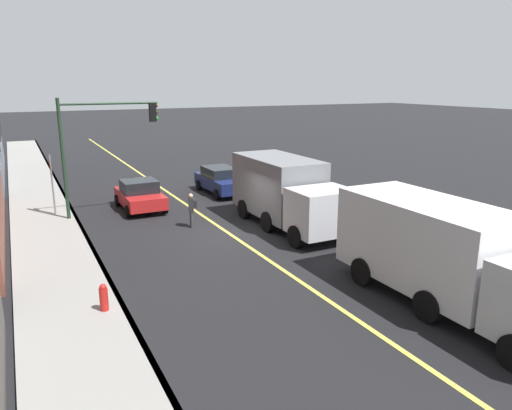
{
  "coord_description": "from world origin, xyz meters",
  "views": [
    {
      "loc": [
        -18.23,
        7.96,
        6.39
      ],
      "look_at": [
        -2.98,
        0.23,
        2.01
      ],
      "focal_mm": 33.82,
      "sensor_mm": 36.0,
      "label": 1
    }
  ],
  "objects_px": {
    "pedestrian_with_backpack": "(192,208)",
    "fire_hydrant": "(104,300)",
    "street_sign_post": "(52,181)",
    "truck_white": "(450,255)",
    "truck_gray": "(286,191)",
    "traffic_light_mast": "(101,136)",
    "car_navy": "(220,180)",
    "car_red": "(140,195)"
  },
  "relations": [
    {
      "from": "pedestrian_with_backpack",
      "to": "fire_hydrant",
      "type": "bearing_deg",
      "value": 143.95
    },
    {
      "from": "street_sign_post",
      "to": "truck_white",
      "type": "bearing_deg",
      "value": -148.99
    },
    {
      "from": "truck_white",
      "to": "truck_gray",
      "type": "height_order",
      "value": "truck_gray"
    },
    {
      "from": "truck_white",
      "to": "street_sign_post",
      "type": "bearing_deg",
      "value": 31.01
    },
    {
      "from": "pedestrian_with_backpack",
      "to": "traffic_light_mast",
      "type": "height_order",
      "value": "traffic_light_mast"
    },
    {
      "from": "car_navy",
      "to": "traffic_light_mast",
      "type": "relative_size",
      "value": 0.76
    },
    {
      "from": "car_navy",
      "to": "traffic_light_mast",
      "type": "distance_m",
      "value": 7.94
    },
    {
      "from": "street_sign_post",
      "to": "fire_hydrant",
      "type": "height_order",
      "value": "street_sign_post"
    },
    {
      "from": "car_red",
      "to": "street_sign_post",
      "type": "relative_size",
      "value": 1.26
    },
    {
      "from": "street_sign_post",
      "to": "car_navy",
      "type": "bearing_deg",
      "value": -82.82
    },
    {
      "from": "street_sign_post",
      "to": "traffic_light_mast",
      "type": "bearing_deg",
      "value": -115.93
    },
    {
      "from": "truck_gray",
      "to": "pedestrian_with_backpack",
      "type": "distance_m",
      "value": 4.32
    },
    {
      "from": "fire_hydrant",
      "to": "pedestrian_with_backpack",
      "type": "bearing_deg",
      "value": -36.05
    },
    {
      "from": "truck_gray",
      "to": "street_sign_post",
      "type": "xyz_separation_m",
      "value": [
        6.33,
        9.27,
        0.18
      ]
    },
    {
      "from": "traffic_light_mast",
      "to": "car_navy",
      "type": "bearing_deg",
      "value": -71.93
    },
    {
      "from": "traffic_light_mast",
      "to": "street_sign_post",
      "type": "bearing_deg",
      "value": 64.07
    },
    {
      "from": "pedestrian_with_backpack",
      "to": "traffic_light_mast",
      "type": "relative_size",
      "value": 0.27
    },
    {
      "from": "truck_white",
      "to": "fire_hydrant",
      "type": "relative_size",
      "value": 8.42
    },
    {
      "from": "truck_white",
      "to": "street_sign_post",
      "type": "relative_size",
      "value": 2.59
    },
    {
      "from": "car_red",
      "to": "fire_hydrant",
      "type": "xyz_separation_m",
      "value": [
        -11.14,
        3.75,
        -0.29
      ]
    },
    {
      "from": "car_navy",
      "to": "street_sign_post",
      "type": "bearing_deg",
      "value": 97.18
    },
    {
      "from": "car_navy",
      "to": "truck_gray",
      "type": "bearing_deg",
      "value": -179.38
    },
    {
      "from": "truck_white",
      "to": "car_red",
      "type": "bearing_deg",
      "value": 19.26
    },
    {
      "from": "car_navy",
      "to": "street_sign_post",
      "type": "xyz_separation_m",
      "value": [
        -1.16,
        9.19,
        1.01
      ]
    },
    {
      "from": "pedestrian_with_backpack",
      "to": "street_sign_post",
      "type": "bearing_deg",
      "value": 49.36
    },
    {
      "from": "truck_white",
      "to": "pedestrian_with_backpack",
      "type": "xyz_separation_m",
      "value": [
        10.9,
        3.95,
        -0.7
      ]
    },
    {
      "from": "street_sign_post",
      "to": "fire_hydrant",
      "type": "bearing_deg",
      "value": -178.49
    },
    {
      "from": "truck_gray",
      "to": "traffic_light_mast",
      "type": "relative_size",
      "value": 1.22
    },
    {
      "from": "truck_white",
      "to": "street_sign_post",
      "type": "height_order",
      "value": "street_sign_post"
    },
    {
      "from": "truck_gray",
      "to": "pedestrian_with_backpack",
      "type": "bearing_deg",
      "value": 66.17
    },
    {
      "from": "street_sign_post",
      "to": "fire_hydrant",
      "type": "relative_size",
      "value": 3.25
    },
    {
      "from": "truck_white",
      "to": "car_navy",
      "type": "bearing_deg",
      "value": 0.46
    },
    {
      "from": "truck_white",
      "to": "fire_hydrant",
      "type": "xyz_separation_m",
      "value": [
        3.94,
        9.02,
        -1.13
      ]
    },
    {
      "from": "truck_white",
      "to": "truck_gray",
      "type": "xyz_separation_m",
      "value": [
        9.18,
        0.05,
        0.02
      ]
    },
    {
      "from": "car_navy",
      "to": "truck_gray",
      "type": "height_order",
      "value": "truck_gray"
    },
    {
      "from": "truck_white",
      "to": "truck_gray",
      "type": "distance_m",
      "value": 9.18
    },
    {
      "from": "car_navy",
      "to": "fire_hydrant",
      "type": "bearing_deg",
      "value": 145.08
    },
    {
      "from": "pedestrian_with_backpack",
      "to": "street_sign_post",
      "type": "height_order",
      "value": "street_sign_post"
    },
    {
      "from": "car_red",
      "to": "street_sign_post",
      "type": "xyz_separation_m",
      "value": [
        0.43,
        4.05,
        1.04
      ]
    },
    {
      "from": "car_red",
      "to": "traffic_light_mast",
      "type": "height_order",
      "value": "traffic_light_mast"
    },
    {
      "from": "car_red",
      "to": "pedestrian_with_backpack",
      "type": "relative_size",
      "value": 2.48
    },
    {
      "from": "car_navy",
      "to": "fire_hydrant",
      "type": "xyz_separation_m",
      "value": [
        -12.73,
        8.88,
        -0.32
      ]
    }
  ]
}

